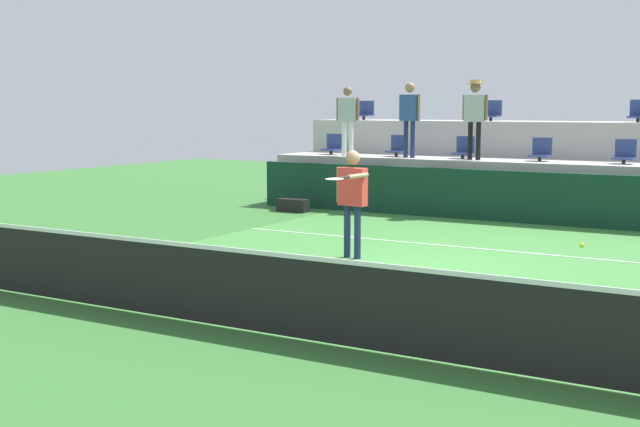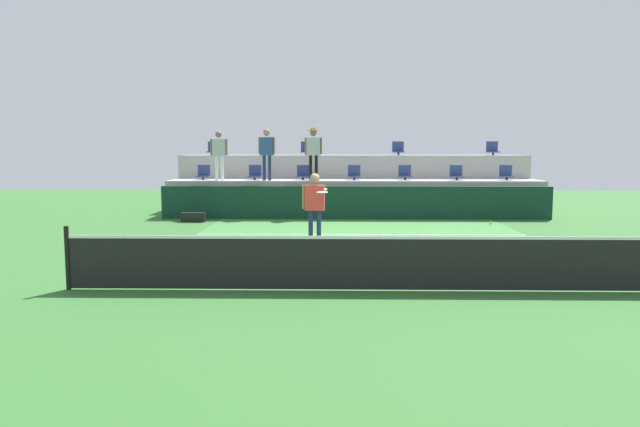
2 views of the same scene
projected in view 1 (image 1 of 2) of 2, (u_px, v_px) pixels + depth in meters
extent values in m
plane|color=#336B2D|center=(407.00, 271.00, 12.48)|extent=(40.00, 40.00, 0.00)
cube|color=#3D7F38|center=(432.00, 260.00, 13.34)|extent=(9.00, 10.00, 0.01)
cube|color=white|center=(463.00, 247.00, 14.54)|extent=(9.00, 0.06, 0.00)
cube|color=black|center=(255.00, 292.00, 8.99)|extent=(10.40, 0.01, 0.87)
cube|color=white|center=(255.00, 252.00, 8.94)|extent=(10.40, 0.02, 0.05)
cube|color=#0F3323|center=(524.00, 197.00, 17.55)|extent=(13.00, 0.16, 1.10)
cube|color=#ADAAA3|center=(541.00, 189.00, 18.66)|extent=(13.00, 1.80, 1.25)
cube|color=#ADAAA3|center=(562.00, 165.00, 20.14)|extent=(13.00, 1.80, 2.10)
cylinder|color=#2D2D33|center=(331.00, 152.00, 21.11)|extent=(0.08, 0.08, 0.10)
cube|color=navy|center=(331.00, 150.00, 21.10)|extent=(0.44, 0.40, 0.04)
cube|color=navy|center=(335.00, 141.00, 21.23)|extent=(0.44, 0.04, 0.38)
cylinder|color=#2D2D33|center=(396.00, 154.00, 20.20)|extent=(0.08, 0.08, 0.10)
cube|color=navy|center=(396.00, 152.00, 20.19)|extent=(0.44, 0.40, 0.04)
cube|color=navy|center=(399.00, 143.00, 20.32)|extent=(0.44, 0.04, 0.38)
cylinder|color=#2D2D33|center=(463.00, 157.00, 19.35)|extent=(0.08, 0.08, 0.10)
cube|color=navy|center=(463.00, 154.00, 19.34)|extent=(0.44, 0.40, 0.04)
cube|color=navy|center=(466.00, 144.00, 19.47)|extent=(0.44, 0.04, 0.38)
cylinder|color=#2D2D33|center=(540.00, 159.00, 18.45)|extent=(0.08, 0.08, 0.10)
cube|color=navy|center=(540.00, 156.00, 18.44)|extent=(0.44, 0.40, 0.04)
cube|color=navy|center=(542.00, 146.00, 18.57)|extent=(0.44, 0.04, 0.38)
cylinder|color=#2D2D33|center=(624.00, 162.00, 17.55)|extent=(0.08, 0.08, 0.10)
cube|color=navy|center=(624.00, 158.00, 17.55)|extent=(0.44, 0.40, 0.04)
cube|color=navy|center=(626.00, 148.00, 17.67)|extent=(0.44, 0.04, 0.38)
cylinder|color=#2D2D33|center=(364.00, 118.00, 22.55)|extent=(0.08, 0.08, 0.10)
cube|color=navy|center=(364.00, 115.00, 22.54)|extent=(0.44, 0.40, 0.04)
cube|color=navy|center=(367.00, 108.00, 22.66)|extent=(0.44, 0.04, 0.38)
cylinder|color=#2D2D33|center=(491.00, 119.00, 20.76)|extent=(0.08, 0.08, 0.10)
cube|color=navy|center=(491.00, 116.00, 20.75)|extent=(0.44, 0.40, 0.04)
cube|color=navy|center=(493.00, 108.00, 20.88)|extent=(0.44, 0.04, 0.38)
cylinder|color=#2D2D33|center=(638.00, 120.00, 19.01)|extent=(0.08, 0.08, 0.10)
cube|color=navy|center=(638.00, 117.00, 19.00)|extent=(0.44, 0.40, 0.04)
cube|color=navy|center=(640.00, 108.00, 19.13)|extent=(0.44, 0.04, 0.38)
cylinder|color=navy|center=(347.00, 231.00, 13.52)|extent=(0.12, 0.12, 0.86)
cylinder|color=navy|center=(358.00, 232.00, 13.41)|extent=(0.12, 0.12, 0.86)
cube|color=red|center=(353.00, 187.00, 13.37)|extent=(0.48, 0.22, 0.61)
sphere|color=#A87A5B|center=(353.00, 158.00, 13.31)|extent=(0.25, 0.25, 0.23)
cylinder|color=#A87A5B|center=(339.00, 185.00, 13.52)|extent=(0.08, 0.08, 0.58)
cylinder|color=#A87A5B|center=(358.00, 176.00, 12.97)|extent=(0.11, 0.55, 0.07)
cylinder|color=black|center=(345.00, 178.00, 12.67)|extent=(0.06, 0.26, 0.04)
ellipsoid|color=silver|center=(334.00, 179.00, 12.44)|extent=(0.28, 0.34, 0.03)
cylinder|color=white|center=(344.00, 139.00, 20.52)|extent=(0.13, 0.13, 0.83)
cylinder|color=white|center=(351.00, 139.00, 20.46)|extent=(0.13, 0.13, 0.83)
cube|color=#B2B2B7|center=(348.00, 110.00, 20.40)|extent=(0.47, 0.25, 0.59)
sphere|color=#846047|center=(348.00, 91.00, 20.34)|extent=(0.26, 0.26, 0.23)
cylinder|color=#846047|center=(338.00, 109.00, 20.49)|extent=(0.08, 0.08, 0.56)
cylinder|color=#846047|center=(358.00, 109.00, 20.30)|extent=(0.08, 0.08, 0.56)
cylinder|color=navy|center=(406.00, 139.00, 19.73)|extent=(0.13, 0.13, 0.87)
cylinder|color=navy|center=(413.00, 139.00, 19.59)|extent=(0.13, 0.13, 0.87)
cube|color=#2D4C8C|center=(410.00, 108.00, 19.56)|extent=(0.50, 0.28, 0.62)
sphere|color=#A87A5B|center=(410.00, 87.00, 19.50)|extent=(0.28, 0.28, 0.24)
cylinder|color=#A87A5B|center=(401.00, 107.00, 19.74)|extent=(0.08, 0.08, 0.58)
cylinder|color=#A87A5B|center=(419.00, 107.00, 19.38)|extent=(0.08, 0.08, 0.58)
cylinder|color=black|center=(470.00, 141.00, 18.91)|extent=(0.12, 0.12, 0.86)
cylinder|color=black|center=(478.00, 141.00, 18.80)|extent=(0.12, 0.12, 0.86)
cube|color=#B2B2B7|center=(475.00, 108.00, 18.76)|extent=(0.48, 0.20, 0.61)
sphere|color=#846047|center=(475.00, 87.00, 18.70)|extent=(0.24, 0.24, 0.23)
cylinder|color=#846047|center=(464.00, 108.00, 18.90)|extent=(0.07, 0.07, 0.58)
cylinder|color=#846047|center=(486.00, 108.00, 18.61)|extent=(0.07, 0.07, 0.58)
cylinder|color=tan|center=(476.00, 84.00, 18.69)|extent=(0.44, 0.44, 0.01)
cylinder|color=tan|center=(476.00, 82.00, 18.68)|extent=(0.26, 0.26, 0.09)
sphere|color=#CCE033|center=(582.00, 245.00, 10.48)|extent=(0.07, 0.07, 0.07)
cube|color=black|center=(293.00, 205.00, 19.50)|extent=(0.76, 0.28, 0.30)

